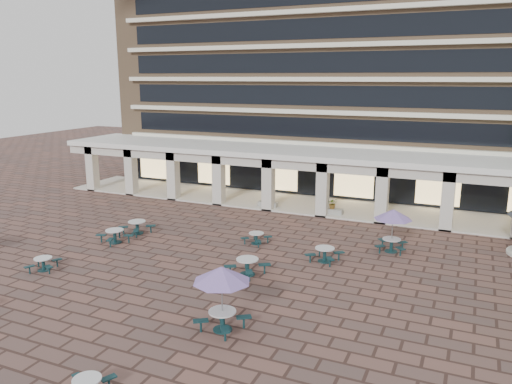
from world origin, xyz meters
TOP-DOWN VIEW (x-y plane):
  - ground at (0.00, 0.00)m, footprint 120.00×120.00m
  - apartment_building at (0.00, 25.47)m, footprint 40.00×15.50m
  - retail_arcade at (0.00, 14.80)m, footprint 42.00×6.60m
  - picnic_table_1 at (-8.21, -3.60)m, footprint 1.88×1.88m
  - picnic_table_5 at (-7.72, 1.50)m, footprint 2.25×2.25m
  - picnic_table_6 at (3.28, -5.43)m, footprint 2.32×2.32m
  - picnic_table_8 at (-7.61, 3.55)m, footprint 2.13×2.13m
  - picnic_table_9 at (1.79, 0.18)m, footprint 2.22×2.22m
  - picnic_table_10 at (0.24, 4.81)m, footprint 1.73×1.73m
  - picnic_table_11 at (7.95, 6.68)m, footprint 2.18×2.18m
  - picnic_table_13 at (4.88, 3.57)m, footprint 1.98×1.98m
  - planter_left at (-2.34, 12.90)m, footprint 1.50×0.70m
  - planter_right at (2.76, 12.90)m, footprint 1.50×0.78m

SIDE VIEW (x-z plane):
  - ground at x=0.00m, z-range 0.00..0.00m
  - picnic_table_10 at x=0.24m, z-range 0.07..0.75m
  - picnic_table_1 at x=-8.21m, z-range 0.07..0.76m
  - planter_left at x=-2.34m, z-range -0.15..1.01m
  - picnic_table_13 at x=4.88m, z-range 0.08..0.88m
  - picnic_table_5 at x=-7.72m, z-range 0.08..0.90m
  - picnic_table_8 at x=-7.61m, z-range 0.08..0.92m
  - picnic_table_9 at x=1.79m, z-range 0.08..0.94m
  - planter_right at x=2.76m, z-range -0.12..1.17m
  - picnic_table_11 at x=7.95m, z-range 0.88..3.40m
  - picnic_table_6 at x=3.28m, z-range 0.94..3.61m
  - retail_arcade at x=0.00m, z-range 0.80..5.20m
  - apartment_building at x=0.00m, z-range 0.00..25.20m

